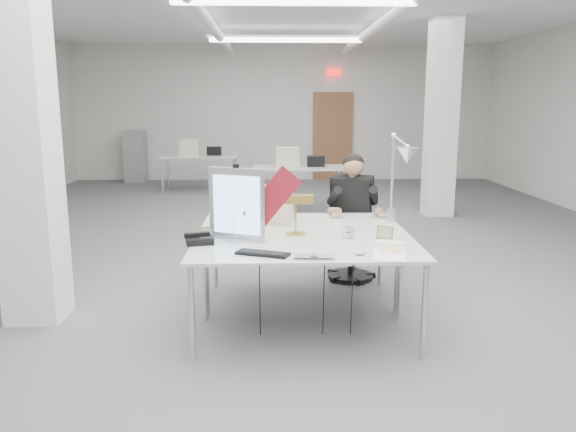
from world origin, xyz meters
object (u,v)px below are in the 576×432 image
at_px(monitor, 237,204).
at_px(bankers_lamp, 296,213).
at_px(seated_person, 353,197).
at_px(desk_phone, 200,240).
at_px(beige_monitor, 273,205).
at_px(office_chair, 351,230).
at_px(architect_lamp, 398,180).
at_px(desk_main, 306,248).
at_px(laptop, 314,258).

height_order(monitor, bankers_lamp, monitor).
bearing_deg(seated_person, desk_phone, -117.61).
height_order(seated_person, beige_monitor, seated_person).
xyz_separation_m(office_chair, architect_lamp, (0.28, -0.87, 0.64)).
bearing_deg(architect_lamp, monitor, -149.76).
height_order(desk_phone, beige_monitor, beige_monitor).
bearing_deg(desk_main, seated_person, 68.98).
xyz_separation_m(laptop, architect_lamp, (0.81, 1.04, 0.41)).
distance_m(desk_phone, beige_monitor, 1.00).
distance_m(office_chair, monitor, 1.79).
bearing_deg(seated_person, desk_main, -92.61).
bearing_deg(desk_main, beige_monitor, 105.37).
relative_size(monitor, bankers_lamp, 1.56).
relative_size(desk_phone, beige_monitor, 0.62).
distance_m(seated_person, desk_phone, 1.96).
distance_m(office_chair, architect_lamp, 1.12).
bearing_deg(laptop, beige_monitor, 106.26).
distance_m(office_chair, desk_phone, 2.01).
height_order(desk_main, monitor, monitor).
bearing_deg(beige_monitor, office_chair, 45.79).
xyz_separation_m(seated_person, desk_phone, (-1.41, -1.36, -0.12)).
bearing_deg(bankers_lamp, beige_monitor, 114.19).
height_order(bankers_lamp, beige_monitor, bankers_lamp).
xyz_separation_m(desk_main, beige_monitor, (-0.25, 0.93, 0.18)).
distance_m(office_chair, beige_monitor, 1.10).
distance_m(laptop, architect_lamp, 1.38).
bearing_deg(beige_monitor, desk_main, -65.26).
distance_m(desk_main, beige_monitor, 0.98).
relative_size(desk_main, seated_person, 2.22).
relative_size(desk_main, beige_monitor, 5.24).
bearing_deg(office_chair, desk_phone, -116.57).
xyz_separation_m(seated_person, bankers_lamp, (-0.64, -1.09, 0.04)).
distance_m(monitor, laptop, 0.88).
bearing_deg(monitor, seated_person, 71.67).
bearing_deg(office_chair, beige_monitor, -125.18).
bearing_deg(desk_main, office_chair, 69.61).
xyz_separation_m(office_chair, seated_person, (0.00, -0.05, 0.37)).
relative_size(seated_person, beige_monitor, 2.36).
height_order(seated_person, bankers_lamp, seated_person).
bearing_deg(beige_monitor, bankers_lamp, -60.84).
xyz_separation_m(monitor, bankers_lamp, (0.48, 0.17, -0.11)).
bearing_deg(beige_monitor, laptop, -67.96).
xyz_separation_m(desk_phone, architect_lamp, (1.69, 0.54, 0.40)).
relative_size(laptop, beige_monitor, 0.86).
height_order(monitor, architect_lamp, architect_lamp).
relative_size(desk_main, desk_phone, 8.50).
distance_m(desk_main, laptop, 0.37).
xyz_separation_m(desk_main, desk_phone, (-0.84, 0.13, 0.04)).
xyz_separation_m(seated_person, monitor, (-1.12, -1.25, 0.15)).
relative_size(office_chair, monitor, 1.82).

